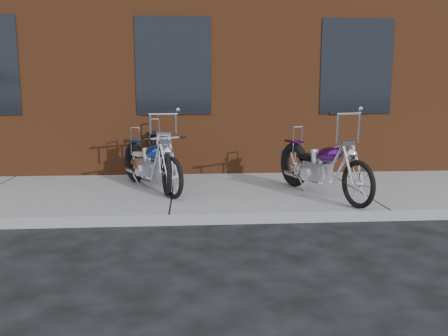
{
  "coord_description": "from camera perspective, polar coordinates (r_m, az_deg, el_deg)",
  "views": [
    {
      "loc": [
        0.27,
        -6.06,
        1.78
      ],
      "look_at": [
        0.78,
        0.8,
        0.63
      ],
      "focal_mm": 38.0,
      "sensor_mm": 36.0,
      "label": 1
    }
  ],
  "objects": [
    {
      "name": "ground",
      "position": [
        6.32,
        -6.6,
        -6.92
      ],
      "size": [
        120.0,
        120.0,
        0.0
      ],
      "primitive_type": "plane",
      "color": "#2A2B2E",
      "rests_on": "ground"
    },
    {
      "name": "chopper_blue",
      "position": [
        7.85,
        -8.84,
        0.38
      ],
      "size": [
        1.12,
        2.01,
        0.96
      ],
      "rotation": [
        0.0,
        0.0,
        -1.09
      ],
      "color": "black",
      "rests_on": "sidewalk"
    },
    {
      "name": "sidewalk",
      "position": [
        7.75,
        -6.18,
        -3.26
      ],
      "size": [
        22.0,
        3.0,
        0.15
      ],
      "primitive_type": "cube",
      "color": "gray",
      "rests_on": "ground"
    },
    {
      "name": "building_brick",
      "position": [
        14.24,
        -5.61,
        18.43
      ],
      "size": [
        22.0,
        10.0,
        8.0
      ],
      "primitive_type": "cube",
      "color": "brown",
      "rests_on": "ground"
    },
    {
      "name": "chopper_purple",
      "position": [
        7.43,
        11.56,
        -0.05
      ],
      "size": [
        0.93,
        2.23,
        1.31
      ],
      "rotation": [
        0.0,
        0.0,
        -1.23
      ],
      "color": "black",
      "rests_on": "sidewalk"
    },
    {
      "name": "chopper_third",
      "position": [
        8.21,
        -7.77,
        1.14
      ],
      "size": [
        0.7,
        2.47,
        1.26
      ],
      "rotation": [
        0.0,
        0.0,
        -1.4
      ],
      "color": "black",
      "rests_on": "sidewalk"
    }
  ]
}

